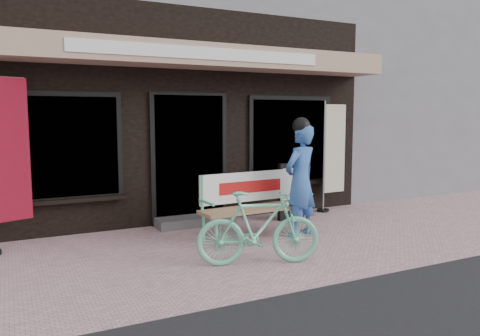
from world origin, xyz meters
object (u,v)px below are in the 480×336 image
bicycle (259,228)px  nobori_cream (333,155)px  bench (254,199)px  menu_stand (291,191)px  nobori_red (5,160)px  person (301,178)px

bicycle → nobori_cream: (2.83, 2.24, 0.62)m
bench → menu_stand: size_ratio=1.83×
bicycle → nobori_cream: bearing=-33.6°
bicycle → nobori_red: bearing=71.9°
bicycle → menu_stand: 2.57m
bicycle → menu_stand: (1.71, 1.92, 0.05)m
bench → nobori_red: size_ratio=0.76×
nobori_red → menu_stand: 4.50m
bench → person: person is taller
menu_stand → bench: bearing=-147.7°
bench → bicycle: size_ratio=1.20×
nobori_cream → menu_stand: size_ratio=2.10×
nobori_cream → menu_stand: nobori_cream is taller
bench → nobori_red: bearing=162.7°
bench → nobori_cream: bearing=21.0°
menu_stand → person: bearing=-116.3°
nobori_cream → nobori_red: bearing=179.9°
nobori_red → nobori_cream: 5.57m
nobori_red → bicycle: bearing=-56.1°
bench → nobori_cream: size_ratio=0.87×
bicycle → nobori_red: nobori_red is taller
person → nobori_red: size_ratio=0.75×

